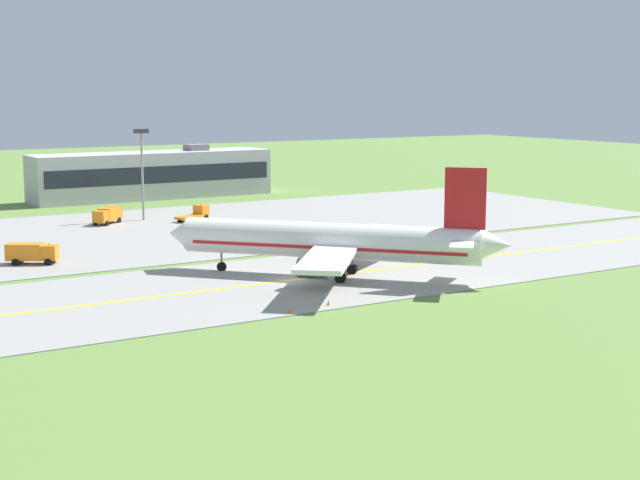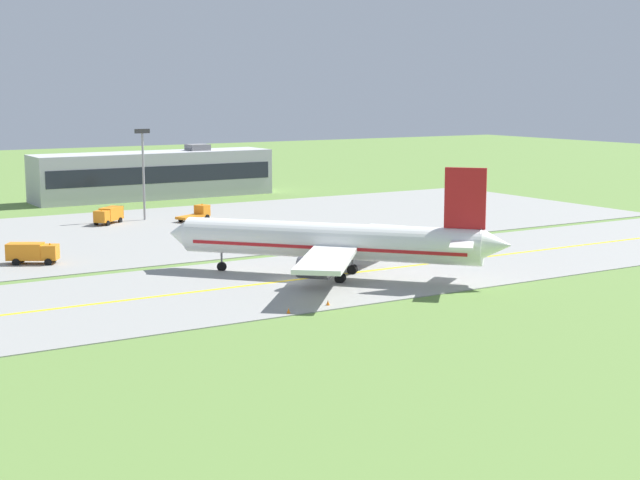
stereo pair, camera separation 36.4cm
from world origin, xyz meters
name	(u,v)px [view 2 (the right image)]	position (x,y,z in m)	size (l,w,h in m)	color
ground_plane	(289,281)	(0.00, 0.00, 0.00)	(500.00, 500.00, 0.00)	olive
taxiway_strip	(289,281)	(0.00, 0.00, 0.05)	(240.00, 28.00, 0.10)	gray
apron_pad	(210,227)	(10.00, 42.00, 0.05)	(140.00, 52.00, 0.10)	gray
taxiway_centreline	(289,280)	(0.00, 0.00, 0.11)	(220.00, 0.60, 0.01)	yellow
airplane_lead	(334,241)	(5.23, -0.86, 4.13)	(30.10, 32.27, 12.70)	white
service_truck_baggage	(197,213)	(11.45, 50.08, 1.18)	(6.64, 4.68, 2.59)	orange
service_truck_fuel	(32,252)	(-21.37, 24.99, 1.53)	(6.19, 4.87, 2.60)	orange
service_truck_catering	(109,215)	(-2.14, 53.41, 1.53)	(5.83, 5.54, 2.60)	orange
terminal_building	(154,175)	(17.64, 84.21, 4.50)	(46.80, 10.28, 10.14)	#B2B2B7
apron_light_mast	(143,163)	(4.21, 54.55, 9.33)	(2.40, 0.50, 14.70)	gray
traffic_cone_near_edge	(344,251)	(15.11, 12.18, 0.30)	(0.44, 0.44, 0.60)	orange
traffic_cone_mid_edge	(328,303)	(-2.67, -12.35, 0.30)	(0.44, 0.44, 0.60)	orange
traffic_cone_far_edge	(289,311)	(-7.59, -13.25, 0.30)	(0.44, 0.44, 0.60)	orange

